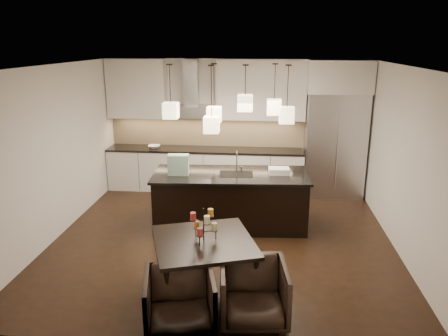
# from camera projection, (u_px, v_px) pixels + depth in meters

# --- Properties ---
(floor) EXTENTS (5.50, 5.50, 0.02)m
(floor) POSITION_uv_depth(u_px,v_px,m) (223.00, 238.00, 7.29)
(floor) COLOR black
(floor) RESTS_ON ground
(ceiling) EXTENTS (5.50, 5.50, 0.02)m
(ceiling) POSITION_uv_depth(u_px,v_px,m) (223.00, 65.00, 6.50)
(ceiling) COLOR white
(ceiling) RESTS_ON wall_back
(wall_back) EXTENTS (5.50, 0.02, 2.80)m
(wall_back) POSITION_uv_depth(u_px,v_px,m) (235.00, 124.00, 9.53)
(wall_back) COLOR silver
(wall_back) RESTS_ON ground
(wall_front) EXTENTS (5.50, 0.02, 2.80)m
(wall_front) POSITION_uv_depth(u_px,v_px,m) (195.00, 228.00, 4.26)
(wall_front) COLOR silver
(wall_front) RESTS_ON ground
(wall_left) EXTENTS (0.02, 5.50, 2.80)m
(wall_left) POSITION_uv_depth(u_px,v_px,m) (55.00, 152.00, 7.15)
(wall_left) COLOR silver
(wall_left) RESTS_ON ground
(wall_right) EXTENTS (0.02, 5.50, 2.80)m
(wall_right) POSITION_uv_depth(u_px,v_px,m) (403.00, 161.00, 6.64)
(wall_right) COLOR silver
(wall_right) RESTS_ON ground
(refrigerator) EXTENTS (1.20, 0.72, 2.15)m
(refrigerator) POSITION_uv_depth(u_px,v_px,m) (334.00, 145.00, 9.07)
(refrigerator) COLOR #B7B7BA
(refrigerator) RESTS_ON floor
(fridge_panel) EXTENTS (1.26, 0.72, 0.65)m
(fridge_panel) POSITION_uv_depth(u_px,v_px,m) (339.00, 76.00, 8.67)
(fridge_panel) COLOR silver
(fridge_panel) RESTS_ON refrigerator
(lower_cabinets) EXTENTS (4.21, 0.62, 0.88)m
(lower_cabinets) POSITION_uv_depth(u_px,v_px,m) (205.00, 170.00, 9.54)
(lower_cabinets) COLOR silver
(lower_cabinets) RESTS_ON floor
(countertop) EXTENTS (4.21, 0.66, 0.04)m
(countertop) POSITION_uv_depth(u_px,v_px,m) (205.00, 150.00, 9.41)
(countertop) COLOR black
(countertop) RESTS_ON lower_cabinets
(backsplash) EXTENTS (4.21, 0.02, 0.63)m
(backsplash) POSITION_uv_depth(u_px,v_px,m) (207.00, 132.00, 9.61)
(backsplash) COLOR beige
(backsplash) RESTS_ON countertop
(upper_cab_left) EXTENTS (1.25, 0.35, 1.25)m
(upper_cab_left) POSITION_uv_depth(u_px,v_px,m) (137.00, 89.00, 9.33)
(upper_cab_left) COLOR silver
(upper_cab_left) RESTS_ON wall_back
(upper_cab_right) EXTENTS (1.85, 0.35, 1.25)m
(upper_cab_right) POSITION_uv_depth(u_px,v_px,m) (261.00, 90.00, 9.08)
(upper_cab_right) COLOR silver
(upper_cab_right) RESTS_ON wall_back
(hood_canopy) EXTENTS (0.90, 0.52, 0.24)m
(hood_canopy) POSITION_uv_depth(u_px,v_px,m) (191.00, 111.00, 9.26)
(hood_canopy) COLOR #B7B7BA
(hood_canopy) RESTS_ON wall_back
(hood_chimney) EXTENTS (0.30, 0.28, 0.96)m
(hood_chimney) POSITION_uv_depth(u_px,v_px,m) (191.00, 82.00, 9.20)
(hood_chimney) COLOR #B7B7BA
(hood_chimney) RESTS_ON hood_canopy
(fruit_bowl) EXTENTS (0.27, 0.27, 0.06)m
(fruit_bowl) POSITION_uv_depth(u_px,v_px,m) (154.00, 147.00, 9.45)
(fruit_bowl) COLOR silver
(fruit_bowl) RESTS_ON countertop
(island_body) EXTENTS (2.65, 1.19, 0.91)m
(island_body) POSITION_uv_depth(u_px,v_px,m) (231.00, 201.00, 7.66)
(island_body) COLOR black
(island_body) RESTS_ON floor
(island_top) EXTENTS (2.73, 1.28, 0.04)m
(island_top) POSITION_uv_depth(u_px,v_px,m) (231.00, 175.00, 7.53)
(island_top) COLOR black
(island_top) RESTS_ON island_body
(faucet) EXTENTS (0.12, 0.25, 0.39)m
(faucet) POSITION_uv_depth(u_px,v_px,m) (237.00, 161.00, 7.56)
(faucet) COLOR silver
(faucet) RESTS_ON island_top
(tote_bag) EXTENTS (0.36, 0.21, 0.35)m
(tote_bag) POSITION_uv_depth(u_px,v_px,m) (178.00, 165.00, 7.43)
(tote_bag) COLOR #276A4F
(tote_bag) RESTS_ON island_top
(food_container) EXTENTS (0.37, 0.27, 0.10)m
(food_container) POSITION_uv_depth(u_px,v_px,m) (279.00, 171.00, 7.50)
(food_container) COLOR silver
(food_container) RESTS_ON island_top
(dining_table) EXTENTS (1.55, 1.55, 0.73)m
(dining_table) POSITION_uv_depth(u_px,v_px,m) (204.00, 266.00, 5.62)
(dining_table) COLOR black
(dining_table) RESTS_ON floor
(candelabra) EXTENTS (0.45, 0.45, 0.43)m
(candelabra) POSITION_uv_depth(u_px,v_px,m) (204.00, 225.00, 5.45)
(candelabra) COLOR black
(candelabra) RESTS_ON dining_table
(candle_a) EXTENTS (0.09, 0.09, 0.10)m
(candle_a) POSITION_uv_depth(u_px,v_px,m) (214.00, 227.00, 5.49)
(candle_a) COLOR beige
(candle_a) RESTS_ON candelabra
(candle_b) EXTENTS (0.09, 0.09, 0.10)m
(candle_b) POSITION_uv_depth(u_px,v_px,m) (197.00, 224.00, 5.56)
(candle_b) COLOR orange
(candle_b) RESTS_ON candelabra
(candle_c) EXTENTS (0.09, 0.09, 0.10)m
(candle_c) POSITION_uv_depth(u_px,v_px,m) (200.00, 232.00, 5.34)
(candle_c) COLOR #A72F2C
(candle_c) RESTS_ON candelabra
(candle_d) EXTENTS (0.09, 0.09, 0.10)m
(candle_d) POSITION_uv_depth(u_px,v_px,m) (211.00, 213.00, 5.53)
(candle_d) COLOR orange
(candle_d) RESTS_ON candelabra
(candle_e) EXTENTS (0.09, 0.09, 0.10)m
(candle_e) POSITION_uv_depth(u_px,v_px,m) (193.00, 216.00, 5.41)
(candle_e) COLOR #A72F2C
(candle_e) RESTS_ON candelabra
(candle_f) EXTENTS (0.09, 0.09, 0.10)m
(candle_f) POSITION_uv_depth(u_px,v_px,m) (207.00, 220.00, 5.31)
(candle_f) COLOR beige
(candle_f) RESTS_ON candelabra
(armchair_left) EXTENTS (0.92, 0.94, 0.72)m
(armchair_left) POSITION_uv_depth(u_px,v_px,m) (180.00, 303.00, 4.84)
(armchair_left) COLOR black
(armchair_left) RESTS_ON floor
(armchair_right) EXTENTS (0.85, 0.87, 0.72)m
(armchair_right) POSITION_uv_depth(u_px,v_px,m) (253.00, 293.00, 5.03)
(armchair_right) COLOR black
(armchair_right) RESTS_ON floor
(pendant_a) EXTENTS (0.24, 0.24, 0.26)m
(pendant_a) POSITION_uv_depth(u_px,v_px,m) (171.00, 111.00, 7.20)
(pendant_a) COLOR beige
(pendant_a) RESTS_ON ceiling
(pendant_b) EXTENTS (0.24, 0.24, 0.26)m
(pendant_b) POSITION_uv_depth(u_px,v_px,m) (214.00, 114.00, 7.48)
(pendant_b) COLOR beige
(pendant_b) RESTS_ON ceiling
(pendant_c) EXTENTS (0.24, 0.24, 0.26)m
(pendant_c) POSITION_uv_depth(u_px,v_px,m) (245.00, 103.00, 7.03)
(pendant_c) COLOR beige
(pendant_c) RESTS_ON ceiling
(pendant_d) EXTENTS (0.24, 0.24, 0.26)m
(pendant_d) POSITION_uv_depth(u_px,v_px,m) (274.00, 107.00, 7.41)
(pendant_d) COLOR beige
(pendant_d) RESTS_ON ceiling
(pendant_e) EXTENTS (0.24, 0.24, 0.26)m
(pendant_e) POSITION_uv_depth(u_px,v_px,m) (287.00, 115.00, 7.04)
(pendant_e) COLOR beige
(pendant_e) RESTS_ON ceiling
(pendant_f) EXTENTS (0.24, 0.24, 0.26)m
(pendant_f) POSITION_uv_depth(u_px,v_px,m) (212.00, 125.00, 7.03)
(pendant_f) COLOR beige
(pendant_f) RESTS_ON ceiling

